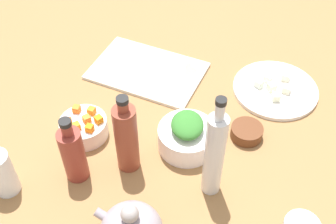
# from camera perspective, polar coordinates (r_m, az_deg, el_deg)

# --- Properties ---
(tabletop) EXTENTS (1.90, 1.90, 0.03)m
(tabletop) POSITION_cam_1_polar(r_m,az_deg,el_deg) (1.16, 0.00, -2.21)
(tabletop) COLOR olive
(tabletop) RESTS_ON ground
(cutting_board) EXTENTS (0.34, 0.23, 0.01)m
(cutting_board) POSITION_cam_1_polar(r_m,az_deg,el_deg) (1.30, -2.80, 5.51)
(cutting_board) COLOR silver
(cutting_board) RESTS_ON tabletop
(plate_tofu) EXTENTS (0.24, 0.24, 0.01)m
(plate_tofu) POSITION_cam_1_polar(r_m,az_deg,el_deg) (1.28, 14.17, 2.96)
(plate_tofu) COLOR white
(plate_tofu) RESTS_ON tabletop
(bowl_greens) EXTENTS (0.15, 0.15, 0.06)m
(bowl_greens) POSITION_cam_1_polar(r_m,az_deg,el_deg) (1.08, 2.51, -3.50)
(bowl_greens) COLOR white
(bowl_greens) RESTS_ON tabletop
(bowl_carrots) EXTENTS (0.12, 0.12, 0.05)m
(bowl_carrots) POSITION_cam_1_polar(r_m,az_deg,el_deg) (1.13, -11.18, -2.07)
(bowl_carrots) COLOR white
(bowl_carrots) RESTS_ON tabletop
(bowl_small_side) EXTENTS (0.08, 0.08, 0.03)m
(bowl_small_side) POSITION_cam_1_polar(r_m,az_deg,el_deg) (1.13, 10.49, -2.65)
(bowl_small_side) COLOR #5C3019
(bowl_small_side) RESTS_ON tabletop
(bottle_0) EXTENTS (0.05, 0.05, 0.30)m
(bottle_0) POSITION_cam_1_polar(r_m,az_deg,el_deg) (0.93, 6.23, -5.66)
(bottle_0) COLOR silver
(bottle_0) RESTS_ON tabletop
(bottle_1) EXTENTS (0.06, 0.06, 0.19)m
(bottle_1) POSITION_cam_1_polar(r_m,az_deg,el_deg) (1.01, -12.59, -5.47)
(bottle_1) COLOR maroon
(bottle_1) RESTS_ON tabletop
(bottle_2) EXTENTS (0.05, 0.05, 0.23)m
(bottle_2) POSITION_cam_1_polar(r_m,az_deg,el_deg) (0.99, -5.60, -3.47)
(bottle_2) COLOR brown
(bottle_2) RESTS_ON tabletop
(drinking_glass_1) EXTENTS (0.06, 0.06, 0.12)m
(drinking_glass_1) POSITION_cam_1_polar(r_m,az_deg,el_deg) (1.05, -21.37, -7.67)
(drinking_glass_1) COLOR white
(drinking_glass_1) RESTS_ON tabletop
(carrot_cube_0) EXTENTS (0.02, 0.02, 0.02)m
(carrot_cube_0) POSITION_cam_1_polar(r_m,az_deg,el_deg) (1.13, -12.16, 0.39)
(carrot_cube_0) COLOR orange
(carrot_cube_0) RESTS_ON bowl_carrots
(carrot_cube_1) EXTENTS (0.02, 0.02, 0.02)m
(carrot_cube_1) POSITION_cam_1_polar(r_m,az_deg,el_deg) (1.10, -10.84, -0.92)
(carrot_cube_1) COLOR orange
(carrot_cube_1) RESTS_ON bowl_carrots
(carrot_cube_2) EXTENTS (0.03, 0.03, 0.02)m
(carrot_cube_2) POSITION_cam_1_polar(r_m,az_deg,el_deg) (1.09, -12.17, -1.89)
(carrot_cube_2) COLOR orange
(carrot_cube_2) RESTS_ON bowl_carrots
(carrot_cube_3) EXTENTS (0.02, 0.02, 0.02)m
(carrot_cube_3) POSITION_cam_1_polar(r_m,az_deg,el_deg) (1.08, -10.47, -2.15)
(carrot_cube_3) COLOR orange
(carrot_cube_3) RESTS_ON bowl_carrots
(carrot_cube_4) EXTENTS (0.02, 0.02, 0.02)m
(carrot_cube_4) POSITION_cam_1_polar(r_m,az_deg,el_deg) (1.12, -10.20, 0.17)
(carrot_cube_4) COLOR orange
(carrot_cube_4) RESTS_ON bowl_carrots
(carrot_cube_5) EXTENTS (0.02, 0.02, 0.02)m
(carrot_cube_5) POSITION_cam_1_polar(r_m,az_deg,el_deg) (1.11, -13.32, -1.27)
(carrot_cube_5) COLOR orange
(carrot_cube_5) RESTS_ON bowl_carrots
(carrot_cube_6) EXTENTS (0.02, 0.02, 0.02)m
(carrot_cube_6) POSITION_cam_1_polar(r_m,az_deg,el_deg) (1.10, -9.28, -1.00)
(carrot_cube_6) COLOR orange
(carrot_cube_6) RESTS_ON bowl_carrots
(chopped_greens_mound) EXTENTS (0.11, 0.12, 0.04)m
(chopped_greens_mound) POSITION_cam_1_polar(r_m,az_deg,el_deg) (1.04, 2.60, -1.72)
(chopped_greens_mound) COLOR #33762B
(chopped_greens_mound) RESTS_ON bowl_greens
(tofu_cube_0) EXTENTS (0.03, 0.03, 0.02)m
(tofu_cube_0) POSITION_cam_1_polar(r_m,az_deg,el_deg) (1.26, 13.72, 3.28)
(tofu_cube_0) COLOR #E4F4CE
(tofu_cube_0) RESTS_ON plate_tofu
(tofu_cube_1) EXTENTS (0.03, 0.03, 0.02)m
(tofu_cube_1) POSITION_cam_1_polar(r_m,az_deg,el_deg) (1.28, 13.28, 4.39)
(tofu_cube_1) COLOR white
(tofu_cube_1) RESTS_ON plate_tofu
(tofu_cube_2) EXTENTS (0.02, 0.02, 0.02)m
(tofu_cube_2) POSITION_cam_1_polar(r_m,az_deg,el_deg) (1.30, 15.49, 4.55)
(tofu_cube_2) COLOR #EBE5C9
(tofu_cube_2) RESTS_ON plate_tofu
(tofu_cube_3) EXTENTS (0.02, 0.02, 0.02)m
(tofu_cube_3) POSITION_cam_1_polar(r_m,az_deg,el_deg) (1.26, 15.60, 2.97)
(tofu_cube_3) COLOR #F9F1CE
(tofu_cube_3) RESTS_ON plate_tofu
(tofu_cube_4) EXTENTS (0.03, 0.03, 0.02)m
(tofu_cube_4) POSITION_cam_1_polar(r_m,az_deg,el_deg) (1.23, 14.25, 1.98)
(tofu_cube_4) COLOR white
(tofu_cube_4) RESTS_ON plate_tofu
(tofu_cube_5) EXTENTS (0.03, 0.03, 0.02)m
(tofu_cube_5) POSITION_cam_1_polar(r_m,az_deg,el_deg) (1.26, 12.10, 3.79)
(tofu_cube_5) COLOR white
(tofu_cube_5) RESTS_ON plate_tofu
(dumpling_0) EXTENTS (0.06, 0.06, 0.03)m
(dumpling_0) POSITION_cam_1_polar(r_m,az_deg,el_deg) (1.29, 2.62, 6.20)
(dumpling_0) COLOR beige
(dumpling_0) RESTS_ON cutting_board
(dumpling_1) EXTENTS (0.08, 0.08, 0.02)m
(dumpling_1) POSITION_cam_1_polar(r_m,az_deg,el_deg) (1.24, -3.09, 4.01)
(dumpling_1) COLOR beige
(dumpling_1) RESTS_ON cutting_board
(dumpling_2) EXTENTS (0.05, 0.05, 0.02)m
(dumpling_2) POSITION_cam_1_polar(r_m,az_deg,el_deg) (1.34, -3.84, 7.72)
(dumpling_2) COLOR beige
(dumpling_2) RESTS_ON cutting_board
(dumpling_3) EXTENTS (0.07, 0.07, 0.02)m
(dumpling_3) POSITION_cam_1_polar(r_m,az_deg,el_deg) (1.29, -8.00, 5.48)
(dumpling_3) COLOR beige
(dumpling_3) RESTS_ON cutting_board
(dumpling_4) EXTENTS (0.07, 0.08, 0.03)m
(dumpling_4) POSITION_cam_1_polar(r_m,az_deg,el_deg) (1.29, -4.15, 6.10)
(dumpling_4) COLOR beige
(dumpling_4) RESTS_ON cutting_board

